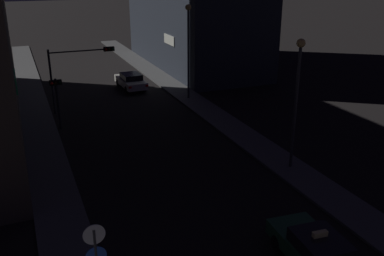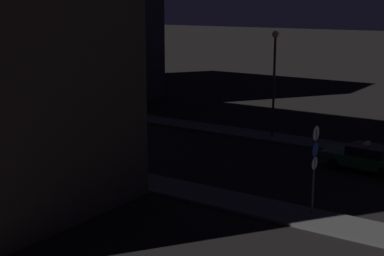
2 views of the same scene
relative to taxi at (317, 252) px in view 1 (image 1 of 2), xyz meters
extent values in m
cube|color=#4C4C4C|center=(-8.21, 21.91, -0.66)|extent=(2.18, 62.97, 0.14)
cube|color=#4C4C4C|center=(3.91, 21.91, -0.66)|extent=(2.18, 62.97, 0.14)
cube|color=#26CC66|center=(-9.26, 15.54, 3.54)|extent=(0.08, 2.80, 0.90)
cube|color=white|center=(4.96, 29.60, 2.96)|extent=(0.08, 2.80, 0.90)
cube|color=#1E512D|center=(0.00, 0.05, -0.12)|extent=(2.17, 4.54, 0.60)
cube|color=black|center=(-0.01, -0.15, 0.43)|extent=(1.75, 2.11, 0.50)
cylinder|color=black|center=(-0.68, 1.48, -0.42)|extent=(0.27, 0.66, 0.64)
cylinder|color=black|center=(0.92, 1.34, -0.42)|extent=(0.27, 0.66, 0.64)
cube|color=#F4E08C|center=(0.00, -0.05, 0.78)|extent=(0.57, 0.23, 0.20)
cube|color=silver|center=(0.24, 26.82, -0.12)|extent=(2.00, 4.48, 0.60)
cube|color=black|center=(0.25, 26.62, 0.43)|extent=(1.67, 2.05, 0.50)
cube|color=red|center=(-0.40, 24.57, -0.02)|extent=(0.24, 0.07, 0.16)
cube|color=red|center=(1.10, 24.64, -0.02)|extent=(0.24, 0.07, 0.16)
cylinder|color=black|center=(-0.62, 28.15, -0.42)|extent=(0.25, 0.65, 0.64)
cylinder|color=black|center=(0.98, 28.22, -0.42)|extent=(0.25, 0.65, 0.64)
cylinder|color=black|center=(-0.49, 25.43, -0.42)|extent=(0.25, 0.65, 0.64)
cylinder|color=black|center=(1.11, 25.50, -0.42)|extent=(0.25, 0.65, 0.64)
cylinder|color=#2D2D33|center=(-6.87, 22.05, 1.67)|extent=(0.16, 0.16, 4.82)
cylinder|color=#2D2D33|center=(-4.69, 22.05, 3.83)|extent=(4.37, 0.10, 0.10)
cube|color=black|center=(-2.51, 22.05, 3.83)|extent=(0.80, 0.28, 0.32)
sphere|color=red|center=(-2.75, 21.87, 3.83)|extent=(0.20, 0.20, 0.20)
sphere|color=#3F2D0C|center=(-2.51, 21.87, 3.83)|extent=(0.20, 0.20, 0.20)
sphere|color=#0C3319|center=(-2.26, 21.87, 3.83)|extent=(0.20, 0.20, 0.20)
cylinder|color=#2D2D33|center=(-6.87, 18.63, 1.00)|extent=(0.16, 0.16, 3.48)
cube|color=black|center=(-6.87, 18.63, 2.49)|extent=(0.80, 0.28, 0.32)
sphere|color=red|center=(-7.12, 18.45, 2.49)|extent=(0.20, 0.20, 0.20)
sphere|color=#3F2D0C|center=(-6.87, 18.45, 2.49)|extent=(0.20, 0.20, 0.20)
sphere|color=#0C3319|center=(-6.62, 18.45, 2.49)|extent=(0.20, 0.20, 0.20)
cylinder|color=white|center=(-7.80, -0.22, 2.90)|extent=(0.61, 0.03, 0.61)
cylinder|color=blue|center=(-7.80, -0.22, 2.21)|extent=(0.59, 0.03, 0.59)
cylinder|color=#2D2D33|center=(3.99, 7.40, 2.64)|extent=(0.16, 0.16, 6.47)
sphere|color=#F9C666|center=(3.99, 7.40, 6.10)|extent=(0.45, 0.45, 0.45)
cylinder|color=#2D2D33|center=(3.77, 21.70, 2.92)|extent=(0.16, 0.16, 7.03)
sphere|color=#F9C666|center=(3.77, 21.70, 6.67)|extent=(0.48, 0.48, 0.48)
camera|label=1|loc=(-9.13, -10.32, 9.63)|focal=40.51mm
camera|label=2|loc=(-29.21, -8.52, 8.17)|focal=52.76mm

